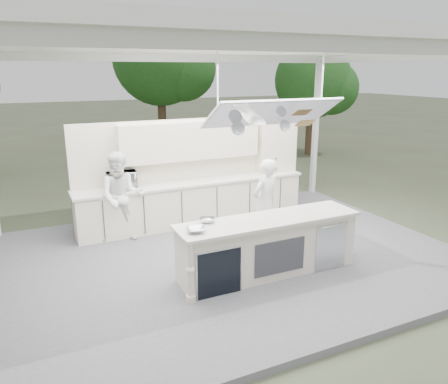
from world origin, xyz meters
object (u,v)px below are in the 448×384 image
demo_island (267,246)px  head_chef (265,203)px  back_counter (194,202)px  sous_chef (122,197)px

demo_island → head_chef: head_chef is taller
back_counter → head_chef: 1.94m
back_counter → sous_chef: 1.72m
demo_island → head_chef: (0.57, 1.06, 0.37)m
back_counter → demo_island: bearing=-86.4°
head_chef → sous_chef: 2.76m
demo_island → head_chef: bearing=61.8°
head_chef → sous_chef: size_ratio=0.95×
demo_island → back_counter: 2.82m
head_chef → sous_chef: (-2.38, 1.40, 0.04)m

